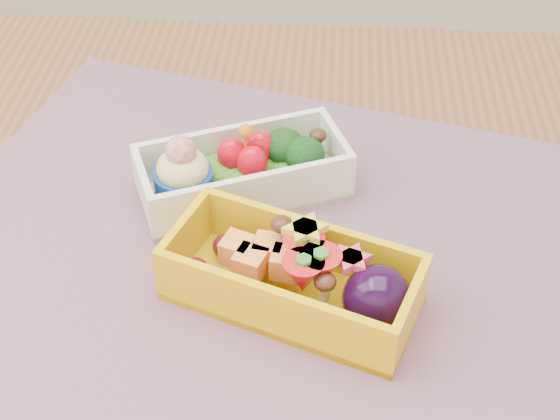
# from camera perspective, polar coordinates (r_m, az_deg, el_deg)

# --- Properties ---
(table) EXTENTS (1.20, 0.80, 0.75)m
(table) POSITION_cam_1_polar(r_m,az_deg,el_deg) (0.71, -2.37, -9.70)
(table) COLOR brown
(table) RESTS_ON ground
(placemat) EXTENTS (0.66, 0.56, 0.00)m
(placemat) POSITION_cam_1_polar(r_m,az_deg,el_deg) (0.65, -0.69, -2.79)
(placemat) COLOR gray
(placemat) RESTS_ON table
(bento_white) EXTENTS (0.19, 0.14, 0.07)m
(bento_white) POSITION_cam_1_polar(r_m,az_deg,el_deg) (0.68, -2.75, 2.76)
(bento_white) COLOR white
(bento_white) RESTS_ON placemat
(bento_yellow) EXTENTS (0.20, 0.14, 0.06)m
(bento_yellow) POSITION_cam_1_polar(r_m,az_deg,el_deg) (0.59, 1.25, -4.83)
(bento_yellow) COLOR yellow
(bento_yellow) RESTS_ON placemat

